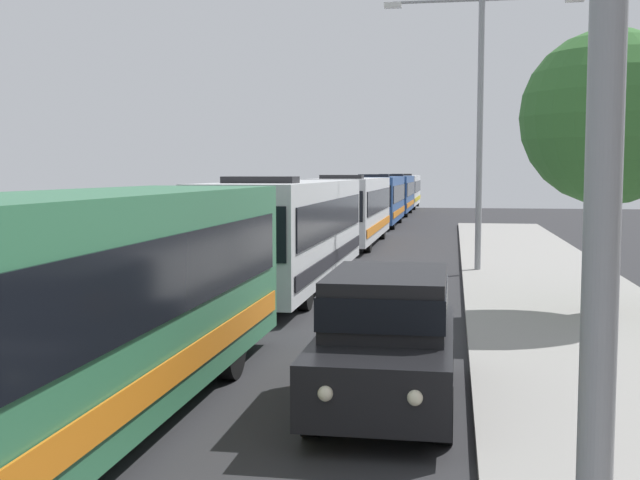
% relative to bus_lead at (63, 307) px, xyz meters
% --- Properties ---
extents(bus_lead, '(2.58, 12.05, 3.21)m').
position_rel_bus_lead_xyz_m(bus_lead, '(0.00, 0.00, 0.00)').
color(bus_lead, '#33724C').
rests_on(bus_lead, ground_plane).
extents(bus_second_in_line, '(2.58, 12.11, 3.21)m').
position_rel_bus_lead_xyz_m(bus_second_in_line, '(0.00, 13.45, 0.00)').
color(bus_second_in_line, silver).
rests_on(bus_second_in_line, ground_plane).
extents(bus_middle, '(2.58, 11.50, 3.21)m').
position_rel_bus_lead_xyz_m(bus_middle, '(-0.00, 27.28, -0.00)').
color(bus_middle, silver).
rests_on(bus_middle, ground_plane).
extents(bus_fourth_in_line, '(2.58, 10.53, 3.21)m').
position_rel_bus_lead_xyz_m(bus_fourth_in_line, '(-0.00, 40.39, -0.00)').
color(bus_fourth_in_line, '#284C8C').
rests_on(bus_fourth_in_line, ground_plane).
extents(bus_rear, '(2.58, 10.49, 3.21)m').
position_rel_bus_lead_xyz_m(bus_rear, '(-0.00, 53.37, -0.00)').
color(bus_rear, '#284C8C').
rests_on(bus_rear, ground_plane).
extents(bus_tail_end, '(2.58, 11.88, 3.21)m').
position_rel_bus_lead_xyz_m(bus_tail_end, '(-0.00, 65.70, -0.00)').
color(bus_tail_end, silver).
rests_on(bus_tail_end, ground_plane).
extents(white_suv, '(1.86, 4.59, 1.90)m').
position_rel_bus_lead_xyz_m(white_suv, '(3.70, 2.28, -0.66)').
color(white_suv, black).
rests_on(white_suv, ground_plane).
extents(box_truck_oncoming, '(2.35, 7.25, 3.15)m').
position_rel_bus_lead_xyz_m(box_truck_oncoming, '(-3.30, 75.81, 0.01)').
color(box_truck_oncoming, black).
rests_on(box_truck_oncoming, ground_plane).
extents(streetlamp_mid, '(6.23, 0.28, 8.84)m').
position_rel_bus_lead_xyz_m(streetlamp_mid, '(5.40, 17.43, 3.85)').
color(streetlamp_mid, gray).
rests_on(streetlamp_mid, sidewalk).
extents(roadside_tree, '(3.90, 3.90, 6.33)m').
position_rel_bus_lead_xyz_m(roadside_tree, '(7.97, 9.84, 2.82)').
color(roadside_tree, '#4C3823').
rests_on(roadside_tree, sidewalk).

